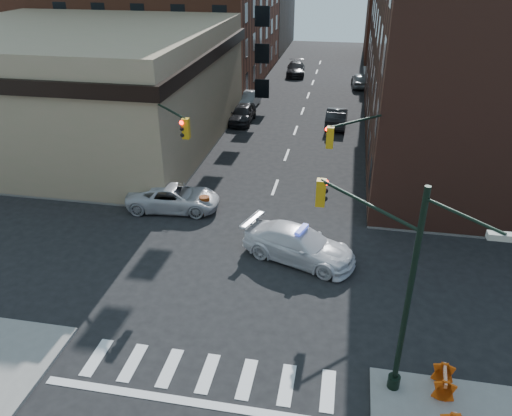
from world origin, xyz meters
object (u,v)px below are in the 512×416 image
at_px(barrel_bank, 205,205).
at_px(barricade_se_a, 443,382).
at_px(pedestrian_b, 111,168).
at_px(pickup, 174,197).
at_px(parked_car_wfar, 248,100).
at_px(parked_car_wnear, 243,114).
at_px(barricade_nw_a, 143,181).
at_px(pedestrian_a, 147,172).
at_px(police_car, 299,245).
at_px(parked_car_enear, 337,117).
at_px(barrel_road, 275,246).

distance_m(barrel_bank, barricade_se_a, 16.90).
distance_m(pedestrian_b, barricade_se_a, 24.83).
relative_size(pickup, parked_car_wfar, 1.17).
xyz_separation_m(parked_car_wfar, barricade_se_a, (14.00, -34.44, -0.20)).
xyz_separation_m(parked_car_wnear, barrel_bank, (1.46, -17.83, -0.26)).
xyz_separation_m(pickup, barricade_nw_a, (-2.85, 2.20, -0.11)).
bearing_deg(parked_car_wnear, pedestrian_a, -102.79).
bearing_deg(pedestrian_b, police_car, -62.14).
relative_size(parked_car_wnear, parked_car_wfar, 1.00).
xyz_separation_m(police_car, parked_car_wnear, (-7.56, 21.79, -0.04)).
height_order(pedestrian_a, barrel_bank, pedestrian_a).
bearing_deg(parked_car_enear, pedestrian_a, 53.96).
relative_size(police_car, barricade_se_a, 5.09).
relative_size(pedestrian_b, barrel_bank, 1.46).
distance_m(parked_car_enear, barricade_nw_a, 19.93).
height_order(police_car, barrel_bank, police_car).
xyz_separation_m(parked_car_wnear, barricade_se_a, (13.57, -29.62, -0.23)).
height_order(pickup, pedestrian_a, pedestrian_a).
relative_size(pedestrian_b, barricade_nw_a, 1.18).
relative_size(pickup, parked_car_wnear, 1.16).
bearing_deg(barricade_se_a, barrel_road, 47.77).
distance_m(parked_car_wnear, parked_car_wfar, 4.84).
xyz_separation_m(police_car, pickup, (-8.11, 4.16, -0.08)).
bearing_deg(barricade_se_a, pickup, 55.50).
xyz_separation_m(pickup, pedestrian_b, (-5.54, 3.18, 0.19)).
xyz_separation_m(pickup, parked_car_enear, (9.07, 18.18, 0.05)).
bearing_deg(barricade_nw_a, pedestrian_a, 70.16).
relative_size(pickup, pedestrian_a, 3.05).
bearing_deg(pedestrian_b, barrel_bank, -58.00).
height_order(parked_car_wfar, pedestrian_b, pedestrian_b).
height_order(pedestrian_b, barrel_bank, pedestrian_b).
height_order(parked_car_wnear, barricade_se_a, parked_car_wnear).
distance_m(police_car, barrel_bank, 7.27).
bearing_deg(barricade_nw_a, pedestrian_b, 146.19).
height_order(parked_car_wfar, barricade_se_a, parked_car_wfar).
bearing_deg(barricade_se_a, barricade_nw_a, 55.93).
relative_size(parked_car_enear, barrel_road, 5.16).
distance_m(barrel_road, barricade_nw_a, 11.44).
relative_size(parked_car_enear, barricade_se_a, 4.33).
relative_size(parked_car_wfar, barrel_road, 4.91).
bearing_deg(parked_car_enear, barrel_road, 85.79).
xyz_separation_m(barrel_road, barricade_se_a, (7.28, -8.10, 0.10)).
bearing_deg(parked_car_wnear, pickup, -91.91).
relative_size(pedestrian_a, barrel_bank, 1.65).
xyz_separation_m(barrel_bank, barricade_se_a, (12.10, -11.79, 0.03)).
bearing_deg(pickup, pedestrian_b, 54.64).
bearing_deg(barrel_bank, barrel_road, -37.37).
relative_size(pedestrian_a, barrel_road, 1.88).
bearing_deg(parked_car_wfar, barrel_bank, -82.58).
distance_m(pedestrian_b, barricade_nw_a, 2.88).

